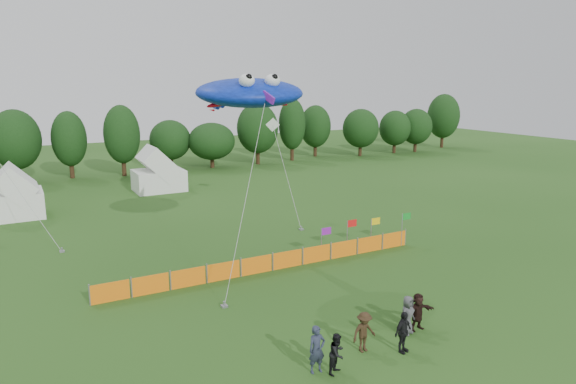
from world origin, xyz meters
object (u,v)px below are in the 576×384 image
spectator_f (418,312)px  spectator_a (317,349)px  spectator_d (403,332)px  tent_left (16,196)px  spectator_b (337,353)px  spectator_c (364,332)px  stingray_kite (247,93)px  barrier_fence (272,262)px  spectator_e (407,315)px  tent_right (159,174)px

spectator_f → spectator_a: bearing=-172.9°
spectator_d → tent_left: bearing=98.3°
spectator_a → spectator_b: (0.65, -0.40, -0.14)m
spectator_b → spectator_c: 1.99m
spectator_d → stingray_kite: bearing=81.6°
tent_left → barrier_fence: tent_left is taller
spectator_c → spectator_e: size_ratio=0.99×
tent_right → spectator_b: 35.98m
tent_right → spectator_e: bearing=-87.2°
spectator_f → tent_right: bearing=93.2°
spectator_b → stingray_kite: bearing=52.8°
spectator_a → spectator_c: size_ratio=1.10×
tent_left → spectator_d: bearing=-67.1°
tent_left → spectator_a: size_ratio=2.11×
tent_left → spectator_f: 33.52m
tent_left → spectator_b: 32.71m
spectator_c → spectator_f: spectator_c is taller
tent_right → spectator_f: tent_right is taller
spectator_e → stingray_kite: bearing=86.0°
barrier_fence → spectator_a: 10.79m
barrier_fence → stingray_kite: bearing=119.7°
spectator_b → spectator_f: size_ratio=0.94×
tent_right → spectator_a: tent_right is taller
tent_left → spectator_c: tent_left is taller
spectator_c → spectator_d: 1.56m
barrier_fence → spectator_b: bearing=-103.9°
tent_left → spectator_d: tent_left is taller
tent_left → tent_right: tent_left is taller
spectator_c → spectator_e: (2.56, 0.33, 0.01)m
tent_right → spectator_e: (1.69, -34.74, -0.87)m
barrier_fence → spectator_a: (-3.30, -10.27, 0.43)m
spectator_a → spectator_e: bearing=11.4°
spectator_a → spectator_f: 5.72m
spectator_b → spectator_f: spectator_f is taller
barrier_fence → spectator_a: size_ratio=10.73×
tent_right → spectator_a: 35.63m
tent_left → spectator_e: tent_left is taller
spectator_a → spectator_f: (5.67, 0.77, -0.08)m
barrier_fence → spectator_b: 11.00m
spectator_a → spectator_c: spectator_a is taller
barrier_fence → stingray_kite: size_ratio=1.62×
tent_left → spectator_e: (14.35, -30.02, -0.88)m
spectator_a → stingray_kite: bearing=81.1°
stingray_kite → spectator_a: bearing=-102.2°
tent_left → spectator_f: tent_left is taller
tent_left → spectator_d: size_ratio=2.25×
spectator_a → stingray_kite: stingray_kite is taller
tent_left → spectator_d: (13.14, -31.14, -0.87)m
barrier_fence → stingray_kite: stingray_kite is taller
spectator_a → spectator_b: spectator_a is taller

